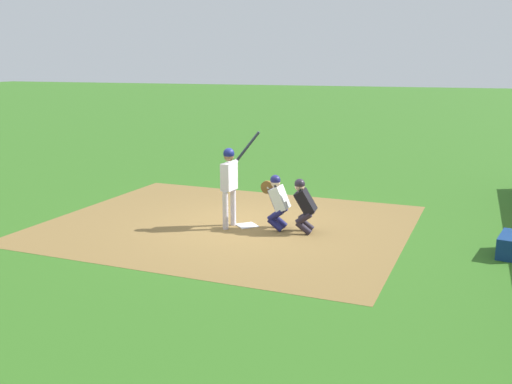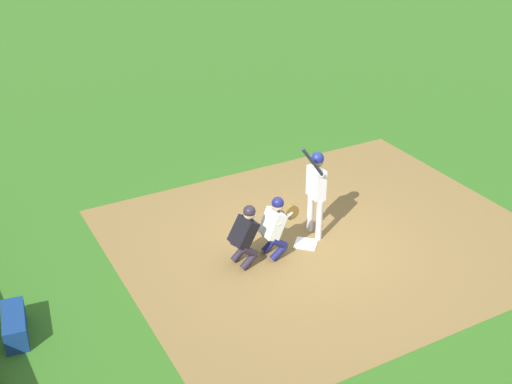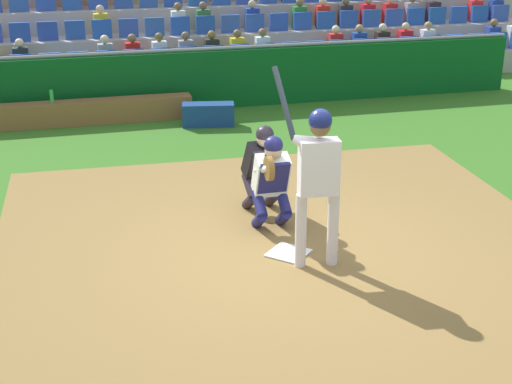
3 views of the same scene
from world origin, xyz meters
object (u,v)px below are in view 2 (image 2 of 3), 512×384
Objects in this scene: batter_at_plate at (316,185)px; equipment_duffel_bag at (15,325)px; home_plate_umpire at (245,233)px; catcher_crouching at (276,224)px; home_plate_marker at (306,244)px.

batter_at_plate is 2.32× the size of equipment_duffel_bag.
home_plate_umpire is 1.30× the size of equipment_duffel_bag.
batter_at_plate reaches higher than equipment_duffel_bag.
equipment_duffel_bag is (0.07, -6.02, -0.97)m from batter_at_plate.
catcher_crouching is (0.22, -1.08, -0.46)m from batter_at_plate.
home_plate_umpire is at bearing -91.73° from home_plate_marker.
equipment_duffel_bag is at bearing -91.35° from home_plate_umpire.
catcher_crouching is 4.97m from equipment_duffel_bag.
home_plate_umpire is 4.32m from equipment_duffel_bag.
home_plate_marker is 5.68m from equipment_duffel_bag.
home_plate_marker is at bearing 90.79° from catcher_crouching.
equipment_duffel_bag is at bearing -91.78° from catcher_crouching.
home_plate_umpire reaches higher than home_plate_marker.
catcher_crouching reaches higher than home_plate_marker.
catcher_crouching is at bearing 98.59° from equipment_duffel_bag.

